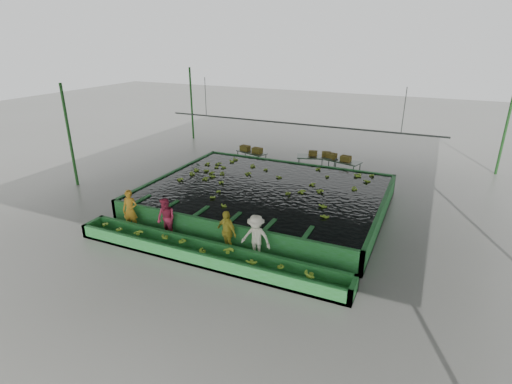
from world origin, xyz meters
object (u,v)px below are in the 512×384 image
at_px(worker_d, 256,238).
at_px(box_stack_right, 338,160).
at_px(box_stack_mid, 319,156).
at_px(flotation_tank, 265,196).
at_px(packing_table_right, 340,168).
at_px(worker_b, 166,219).
at_px(worker_a, 130,210).
at_px(box_stack_left, 251,152).
at_px(sorting_trough, 205,254).
at_px(worker_c, 227,232).
at_px(packing_table_left, 252,159).
at_px(packing_table_mid, 317,165).

xyz_separation_m(worker_d, box_stack_right, (0.45, 9.46, 0.13)).
relative_size(worker_d, box_stack_mid, 1.39).
distance_m(flotation_tank, packing_table_right, 5.60).
relative_size(worker_b, box_stack_mid, 1.35).
xyz_separation_m(flotation_tank, packing_table_right, (2.09, 5.19, 0.02)).
bearing_deg(box_stack_right, worker_a, -121.21).
bearing_deg(flotation_tank, box_stack_right, 69.29).
relative_size(worker_b, box_stack_left, 1.13).
distance_m(flotation_tank, box_stack_right, 5.54).
relative_size(sorting_trough, box_stack_mid, 8.64).
bearing_deg(sorting_trough, box_stack_mid, 85.16).
relative_size(worker_a, box_stack_left, 1.17).
xyz_separation_m(flotation_tank, worker_a, (-3.78, -4.30, 0.36)).
bearing_deg(flotation_tank, packing_table_right, 68.07).
xyz_separation_m(worker_c, box_stack_left, (-3.47, 9.33, 0.04)).
height_order(sorting_trough, box_stack_right, box_stack_right).
xyz_separation_m(worker_a, packing_table_left, (0.74, 9.35, -0.40)).
height_order(worker_d, packing_table_mid, worker_d).
bearing_deg(box_stack_left, worker_c, -69.62).
bearing_deg(worker_d, box_stack_mid, 93.14).
relative_size(sorting_trough, box_stack_left, 7.21).
bearing_deg(box_stack_mid, sorting_trough, -94.84).
bearing_deg(box_stack_right, sorting_trough, -100.77).
height_order(worker_d, box_stack_mid, worker_d).
bearing_deg(worker_c, packing_table_mid, 109.14).
height_order(box_stack_left, box_stack_right, box_stack_right).
relative_size(sorting_trough, packing_table_left, 5.55).
height_order(worker_d, packing_table_left, worker_d).
bearing_deg(box_stack_right, flotation_tank, -110.71).
bearing_deg(flotation_tank, worker_b, -116.16).
bearing_deg(box_stack_mid, worker_d, -86.29).
relative_size(flotation_tank, box_stack_left, 7.21).
height_order(flotation_tank, sorting_trough, flotation_tank).
height_order(packing_table_left, packing_table_right, packing_table_right).
distance_m(worker_c, packing_table_left, 9.97).
bearing_deg(box_stack_right, packing_table_mid, 177.18).
xyz_separation_m(worker_a, worker_c, (4.18, 0.00, -0.03)).
bearing_deg(worker_d, worker_c, 179.43).
height_order(flotation_tank, box_stack_left, box_stack_left).
distance_m(worker_b, box_stack_left, 9.38).
distance_m(worker_a, box_stack_mid, 10.68).
relative_size(sorting_trough, packing_table_mid, 4.63).
xyz_separation_m(worker_d, packing_table_left, (-4.54, 9.35, -0.39)).
distance_m(worker_d, packing_table_left, 10.40).
distance_m(worker_d, box_stack_right, 9.47).
xyz_separation_m(worker_b, worker_c, (2.52, 0.00, 0.00)).
distance_m(sorting_trough, worker_c, 1.04).
relative_size(sorting_trough, box_stack_right, 7.55).
height_order(sorting_trough, worker_a, worker_a).
relative_size(worker_b, packing_table_mid, 0.72).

